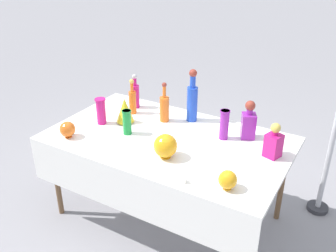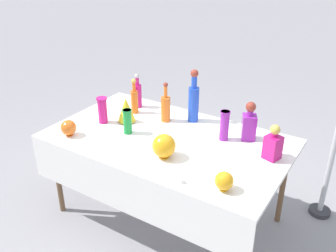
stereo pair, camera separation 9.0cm
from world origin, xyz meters
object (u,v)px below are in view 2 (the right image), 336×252
(slender_vase_0, at_px, (127,121))
(tall_bottle_3, at_px, (194,100))
(square_decanter_1, at_px, (273,144))
(round_bowl_1, at_px, (68,128))
(square_decanter_0, at_px, (249,123))
(round_bowl_0, at_px, (164,146))
(round_bowl_2, at_px, (224,181))
(slender_vase_1, at_px, (102,109))
(slender_vase_2, at_px, (224,125))
(tall_bottle_1, at_px, (134,100))
(fluted_vase_0, at_px, (126,110))
(tall_bottle_2, at_px, (138,94))
(tall_bottle_0, at_px, (166,107))

(slender_vase_0, bearing_deg, tall_bottle_3, 55.34)
(square_decanter_1, height_order, round_bowl_1, square_decanter_1)
(square_decanter_0, height_order, round_bowl_0, square_decanter_0)
(round_bowl_2, bearing_deg, slender_vase_1, 165.45)
(slender_vase_1, xyz_separation_m, slender_vase_2, (0.97, 0.26, 0.01))
(square_decanter_0, relative_size, square_decanter_1, 1.18)
(tall_bottle_1, xyz_separation_m, tall_bottle_3, (0.51, 0.13, 0.06))
(tall_bottle_1, distance_m, round_bowl_0, 0.80)
(fluted_vase_0, height_order, round_bowl_2, fluted_vase_0)
(tall_bottle_2, height_order, tall_bottle_3, tall_bottle_3)
(tall_bottle_0, bearing_deg, tall_bottle_3, 32.78)
(tall_bottle_3, distance_m, round_bowl_0, 0.64)
(tall_bottle_1, bearing_deg, tall_bottle_3, 14.33)
(slender_vase_1, bearing_deg, square_decanter_0, 18.32)
(square_decanter_0, distance_m, fluted_vase_0, 1.00)
(square_decanter_1, bearing_deg, tall_bottle_3, 162.68)
(square_decanter_1, relative_size, slender_vase_2, 1.10)
(slender_vase_0, xyz_separation_m, round_bowl_1, (-0.36, -0.28, -0.04))
(round_bowl_1, bearing_deg, fluted_vase_0, 62.35)
(tall_bottle_3, xyz_separation_m, square_decanter_1, (0.75, -0.24, -0.08))
(slender_vase_2, bearing_deg, slender_vase_1, -164.78)
(square_decanter_1, bearing_deg, slender_vase_0, -167.73)
(fluted_vase_0, relative_size, round_bowl_2, 1.71)
(tall_bottle_2, distance_m, slender_vase_0, 0.52)
(round_bowl_2, bearing_deg, tall_bottle_0, 142.63)
(square_decanter_0, height_order, slender_vase_1, square_decanter_0)
(tall_bottle_0, relative_size, round_bowl_2, 2.75)
(tall_bottle_0, bearing_deg, square_decanter_1, -6.68)
(tall_bottle_1, height_order, fluted_vase_0, tall_bottle_1)
(slender_vase_0, relative_size, round_bowl_1, 1.55)
(fluted_vase_0, bearing_deg, square_decanter_1, 3.75)
(round_bowl_0, bearing_deg, square_decanter_0, 55.22)
(slender_vase_0, bearing_deg, round_bowl_2, -16.45)
(tall_bottle_0, xyz_separation_m, round_bowl_0, (0.31, -0.50, -0.03))
(slender_vase_0, bearing_deg, tall_bottle_1, 118.78)
(tall_bottle_3, height_order, round_bowl_1, tall_bottle_3)
(tall_bottle_0, relative_size, slender_vase_1, 1.55)
(tall_bottle_3, xyz_separation_m, slender_vase_2, (0.36, -0.16, -0.06))
(round_bowl_1, bearing_deg, square_decanter_0, 30.08)
(square_decanter_1, xyz_separation_m, slender_vase_2, (-0.40, 0.07, 0.01))
(slender_vase_2, xyz_separation_m, round_bowl_1, (-1.04, -0.58, -0.06))
(square_decanter_1, bearing_deg, tall_bottle_1, 175.27)
(round_bowl_2, bearing_deg, slender_vase_2, 114.81)
(tall_bottle_3, height_order, slender_vase_1, tall_bottle_3)
(round_bowl_1, distance_m, round_bowl_2, 1.31)
(tall_bottle_1, bearing_deg, square_decanter_1, -4.73)
(tall_bottle_0, height_order, tall_bottle_1, tall_bottle_0)
(round_bowl_1, relative_size, round_bowl_2, 1.03)
(round_bowl_0, distance_m, round_bowl_2, 0.53)
(tall_bottle_2, bearing_deg, slender_vase_1, -96.94)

